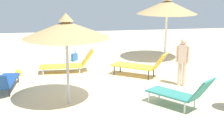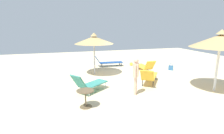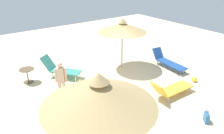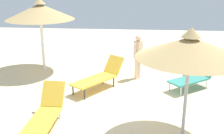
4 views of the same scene
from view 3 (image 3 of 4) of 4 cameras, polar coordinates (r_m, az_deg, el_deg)
ground at (r=9.58m, az=1.44°, el=-6.53°), size 24.00×24.00×0.10m
parasol_umbrella_far_left at (r=11.04m, az=2.66°, el=10.03°), size 2.36×2.36×2.58m
parasol_umbrella_front at (r=4.91m, az=-3.29°, el=-6.86°), size 2.60×2.60×2.83m
lounge_chair_far_right at (r=11.99m, az=13.97°, el=1.45°), size 2.11×0.71×0.82m
lounge_chair_center at (r=9.37m, az=14.66°, el=-5.37°), size 0.63×2.06×0.86m
lounge_chair_back at (r=10.84m, az=-13.06°, el=-0.37°), size 1.84×1.60×1.00m
lounge_chair_near_left at (r=8.46m, az=-2.20°, el=-7.14°), size 1.69×1.98×0.95m
person_standing_edge at (r=8.77m, az=-12.80°, el=-3.03°), size 0.33×0.39×1.63m
handbag at (r=8.40m, az=22.84°, el=-11.70°), size 0.31×0.30×0.49m
side_table_round at (r=10.78m, az=-20.74°, el=-1.50°), size 0.65×0.65×0.66m
beach_ball at (r=10.94m, az=20.17°, el=-2.95°), size 0.25×0.25×0.25m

